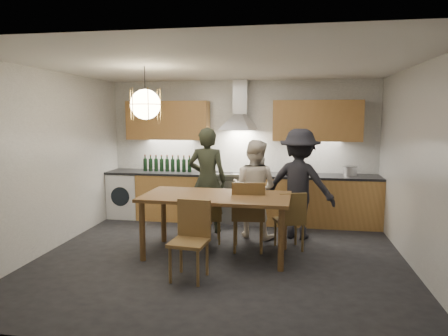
% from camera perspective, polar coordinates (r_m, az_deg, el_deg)
% --- Properties ---
extents(ground, '(5.00, 5.00, 0.00)m').
position_cam_1_polar(ground, '(5.66, -0.47, -12.67)').
color(ground, black).
rests_on(ground, ground).
extents(room_shell, '(5.02, 4.52, 2.61)m').
position_cam_1_polar(room_shell, '(5.32, -0.49, 4.86)').
color(room_shell, white).
rests_on(room_shell, ground).
extents(counter_run, '(5.00, 0.62, 0.90)m').
position_cam_1_polar(counter_run, '(7.39, 2.34, -4.22)').
color(counter_run, tan).
rests_on(counter_run, ground).
extents(range_stove, '(0.90, 0.60, 0.92)m').
position_cam_1_polar(range_stove, '(7.39, 2.15, -4.29)').
color(range_stove, silver).
rests_on(range_stove, ground).
extents(wall_fixtures, '(4.30, 0.54, 1.10)m').
position_cam_1_polar(wall_fixtures, '(7.36, 2.32, 6.89)').
color(wall_fixtures, tan).
rests_on(wall_fixtures, ground).
extents(pendant_lamp, '(0.43, 0.43, 0.70)m').
position_cam_1_polar(pendant_lamp, '(5.48, -11.16, 8.91)').
color(pendant_lamp, black).
rests_on(pendant_lamp, ground).
extents(dining_table, '(2.06, 1.08, 0.86)m').
position_cam_1_polar(dining_table, '(5.56, -1.13, -4.88)').
color(dining_table, brown).
rests_on(dining_table, ground).
extents(chair_back_left, '(0.43, 0.43, 0.79)m').
position_cam_1_polar(chair_back_left, '(6.12, -2.08, -6.66)').
color(chair_back_left, brown).
rests_on(chair_back_left, ground).
extents(chair_back_mid, '(0.50, 0.50, 1.03)m').
position_cam_1_polar(chair_back_mid, '(5.73, 3.50, -6.26)').
color(chair_back_mid, brown).
rests_on(chair_back_mid, ground).
extents(chair_back_right, '(0.49, 0.49, 0.87)m').
position_cam_1_polar(chair_back_right, '(5.87, 9.51, -6.95)').
color(chair_back_right, brown).
rests_on(chair_back_right, ground).
extents(chair_front, '(0.47, 0.47, 0.94)m').
position_cam_1_polar(chair_front, '(4.90, -4.69, -9.34)').
color(chair_front, brown).
rests_on(chair_front, ground).
extents(person_left, '(0.65, 0.44, 1.76)m').
position_cam_1_polar(person_left, '(6.68, -2.40, -1.73)').
color(person_left, black).
rests_on(person_left, ground).
extents(person_mid, '(0.91, 0.81, 1.57)m').
position_cam_1_polar(person_mid, '(6.44, 4.35, -2.95)').
color(person_mid, beige).
rests_on(person_mid, ground).
extents(person_right, '(1.27, 0.94, 1.75)m').
position_cam_1_polar(person_right, '(6.44, 10.69, -2.26)').
color(person_right, black).
rests_on(person_right, ground).
extents(mixing_bowl, '(0.30, 0.30, 0.06)m').
position_cam_1_polar(mixing_bowl, '(7.21, 9.13, -0.72)').
color(mixing_bowl, '#A9A9AC').
rests_on(mixing_bowl, counter_run).
extents(stock_pot, '(0.26, 0.26, 0.16)m').
position_cam_1_polar(stock_pot, '(7.34, 17.56, -0.45)').
color(stock_pot, '#BBBBBF').
rests_on(stock_pot, counter_run).
extents(wine_bottles, '(0.95, 0.07, 0.31)m').
position_cam_1_polar(wine_bottles, '(7.62, -8.13, 0.66)').
color(wine_bottles, black).
rests_on(wine_bottles, counter_run).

